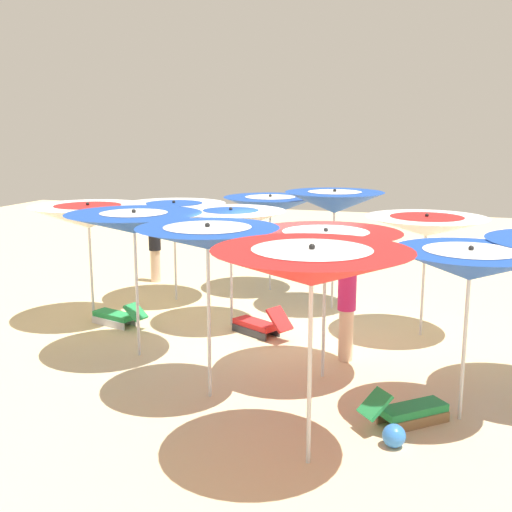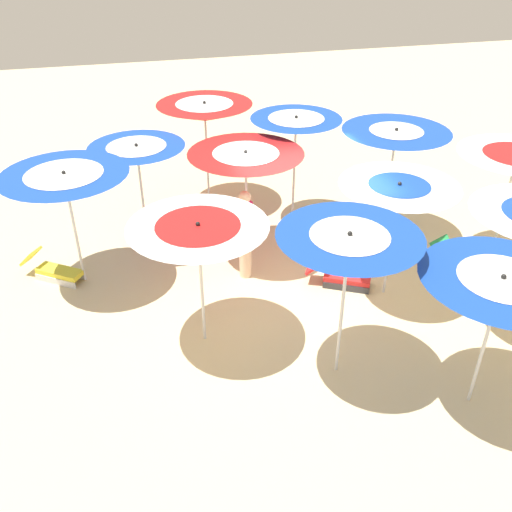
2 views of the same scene
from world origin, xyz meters
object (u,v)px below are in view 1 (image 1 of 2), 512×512
at_px(beach_umbrella_0, 88,216).
at_px(lounger_3, 408,410).
at_px(beach_ball, 394,436).
at_px(beach_umbrella_7, 470,265).
at_px(lounger_0, 117,316).
at_px(beach_umbrella_9, 334,202).
at_px(beach_umbrella_10, 426,226).
at_px(beach_umbrella_8, 270,206).
at_px(beach_umbrella_5, 231,220).
at_px(lounger_2, 260,324).
at_px(beachgoer_0, 347,303).
at_px(beach_umbrella_6, 326,242).
at_px(beach_umbrella_3, 312,267).
at_px(beach_umbrella_1, 134,223).
at_px(beach_umbrella_4, 174,212).
at_px(beachgoer_1, 155,246).
at_px(beach_umbrella_2, 208,238).

height_order(beach_umbrella_0, lounger_3, beach_umbrella_0).
bearing_deg(beach_ball, beach_umbrella_7, 143.03).
relative_size(lounger_0, beach_ball, 4.47).
xyz_separation_m(beach_umbrella_9, beach_umbrella_10, (1.27, 1.91, -0.23)).
xyz_separation_m(beach_umbrella_9, lounger_3, (5.01, 1.94, -2.09)).
height_order(beach_umbrella_8, beach_umbrella_10, beach_umbrella_8).
height_order(beach_umbrella_5, beach_umbrella_10, beach_umbrella_5).
bearing_deg(beach_umbrella_5, lounger_2, 59.02).
xyz_separation_m(beach_umbrella_8, beachgoer_0, (4.07, 2.49, -1.03)).
bearing_deg(beach_umbrella_6, lounger_2, -136.46).
distance_m(beach_umbrella_3, beach_umbrella_8, 7.88).
xyz_separation_m(beach_umbrella_0, beach_umbrella_1, (1.47, 1.80, 0.15)).
distance_m(beach_umbrella_4, beach_ball, 7.70).
relative_size(beach_umbrella_5, beach_umbrella_10, 1.02).
relative_size(lounger_2, lounger_3, 1.12).
height_order(beach_umbrella_0, lounger_0, beach_umbrella_0).
relative_size(beach_umbrella_7, lounger_0, 1.84).
bearing_deg(beach_umbrella_4, lounger_2, 54.62).
relative_size(beach_umbrella_8, lounger_3, 2.00).
bearing_deg(lounger_3, beach_umbrella_6, 96.28).
xyz_separation_m(beach_umbrella_7, lounger_0, (-2.20, -6.36, -1.90)).
bearing_deg(beach_umbrella_5, lounger_3, 47.78).
bearing_deg(lounger_2, beachgoer_0, -176.40).
distance_m(beach_umbrella_5, beachgoer_1, 4.27).
distance_m(lounger_0, lounger_2, 2.84).
distance_m(beach_umbrella_1, lounger_0, 2.75).
distance_m(beach_umbrella_6, beach_umbrella_7, 2.20).
xyz_separation_m(beach_umbrella_6, lounger_0, (-1.32, -4.34, -1.92)).
xyz_separation_m(beach_umbrella_2, beach_umbrella_9, (-4.97, 0.82, -0.02)).
bearing_deg(beach_umbrella_1, beach_umbrella_8, 169.90).
xyz_separation_m(beach_umbrella_2, beach_umbrella_8, (-6.07, -0.88, -0.29)).
bearing_deg(beach_umbrella_2, beach_umbrella_10, 143.58).
bearing_deg(beach_umbrella_9, beach_umbrella_4, -83.68).
height_order(beach_umbrella_2, beach_umbrella_5, beach_umbrella_2).
height_order(beach_umbrella_5, lounger_2, beach_umbrella_5).
bearing_deg(beachgoer_1, beach_umbrella_7, -105.12).
distance_m(beach_umbrella_0, beachgoer_0, 5.32).
xyz_separation_m(beach_umbrella_10, lounger_3, (3.74, 0.03, -1.86)).
height_order(beach_umbrella_4, lounger_2, beach_umbrella_4).
xyz_separation_m(beach_umbrella_10, beachgoer_1, (-2.29, -6.59, -1.15)).
height_order(beach_umbrella_1, lounger_0, beach_umbrella_1).
bearing_deg(beach_umbrella_4, beach_umbrella_7, 54.82).
distance_m(beach_umbrella_5, lounger_0, 2.92).
relative_size(beach_umbrella_2, lounger_3, 2.20).
bearing_deg(beach_umbrella_10, beachgoer_1, -109.18).
xyz_separation_m(beach_umbrella_8, beachgoer_1, (0.08, -2.97, -1.11)).
xyz_separation_m(beach_umbrella_3, beachgoer_0, (-3.36, -0.14, -1.31)).
bearing_deg(beach_umbrella_3, beach_umbrella_5, -150.64).
bearing_deg(beach_umbrella_7, beach_umbrella_9, -150.96).
relative_size(beach_umbrella_10, beachgoer_0, 1.23).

